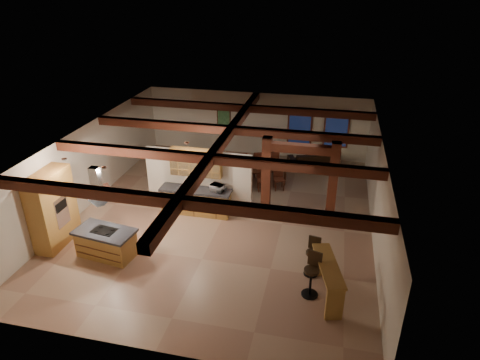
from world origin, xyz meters
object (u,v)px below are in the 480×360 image
object	(u,v)px
dining_table	(260,175)
bar_counter	(327,275)
kitchen_island	(106,243)
sofa	(312,159)

from	to	relation	value
dining_table	bar_counter	bearing A→B (deg)	-90.10
kitchen_island	dining_table	xyz separation A→B (m)	(3.59, 5.87, -0.08)
kitchen_island	sofa	xyz separation A→B (m)	(5.52, 8.08, -0.14)
dining_table	sofa	size ratio (longest dim) A/B	0.99
bar_counter	kitchen_island	bearing A→B (deg)	176.64
sofa	bar_counter	distance (m)	8.52
sofa	kitchen_island	bearing A→B (deg)	34.37
sofa	dining_table	bearing A→B (deg)	27.54
dining_table	kitchen_island	bearing A→B (deg)	-146.40
dining_table	sofa	world-z (taller)	dining_table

